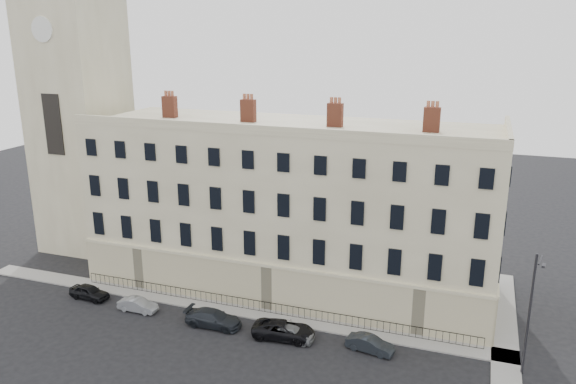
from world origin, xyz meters
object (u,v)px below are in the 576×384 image
at_px(car_a, 89,292).
at_px(car_d, 284,330).
at_px(car_e, 292,333).
at_px(streetlamp, 530,310).
at_px(car_b, 138,305).
at_px(car_f, 370,344).
at_px(car_c, 213,318).

distance_m(car_a, car_d, 18.48).
height_order(car_a, car_d, car_d).
height_order(car_e, streetlamp, streetlamp).
relative_size(car_b, car_e, 0.97).
relative_size(car_a, car_d, 0.77).
relative_size(car_b, car_d, 0.71).
bearing_deg(car_a, car_f, -86.23).
distance_m(car_a, car_b, 5.40).
xyz_separation_m(car_b, car_d, (13.10, 0.01, 0.11)).
bearing_deg(car_e, car_a, 89.24).
xyz_separation_m(car_a, streetlamp, (35.68, 0.37, 4.32)).
xyz_separation_m(car_b, car_c, (7.18, -0.15, 0.11)).
relative_size(car_a, car_e, 1.05).
height_order(car_a, car_c, car_c).
xyz_separation_m(car_b, streetlamp, (30.30, 0.92, 4.39)).
height_order(car_b, streetlamp, streetlamp).
bearing_deg(car_b, car_d, -90.65).
bearing_deg(car_f, car_a, 98.92).
bearing_deg(car_c, car_a, 85.97).
distance_m(car_c, car_d, 5.92).
distance_m(car_e, car_f, 5.98).
bearing_deg(car_f, car_b, 100.39).
height_order(car_d, car_e, car_d).
bearing_deg(streetlamp, car_a, -168.40).
bearing_deg(car_d, streetlamp, -92.59).
height_order(car_c, streetlamp, streetlamp).
distance_m(car_a, car_c, 12.57).
xyz_separation_m(car_c, car_e, (6.64, 0.03, -0.07)).
bearing_deg(streetlamp, car_d, -165.93).
bearing_deg(car_b, car_f, -89.72).
bearing_deg(streetlamp, car_b, -167.24).
height_order(car_c, car_d, car_c).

